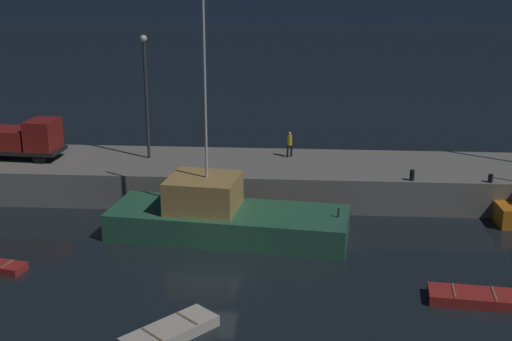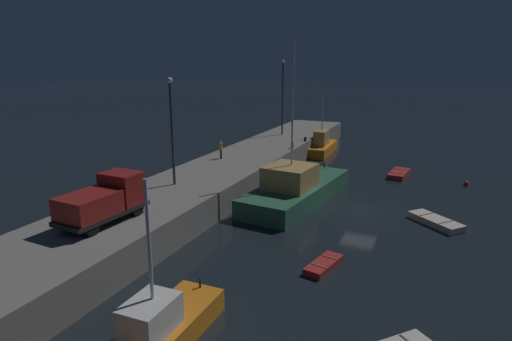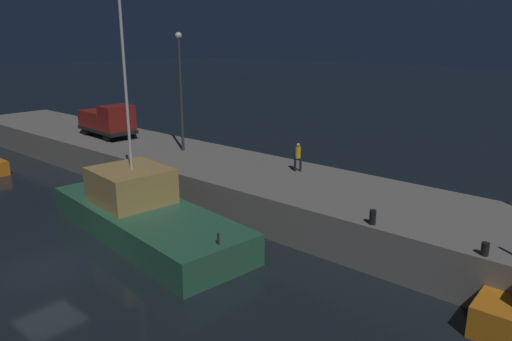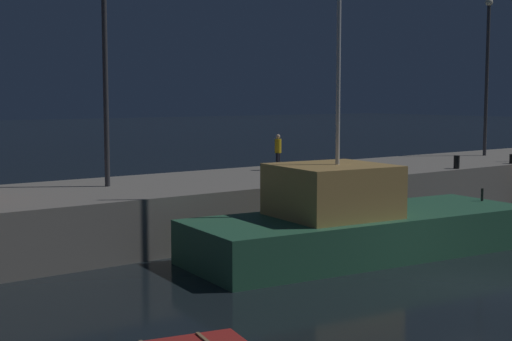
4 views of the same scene
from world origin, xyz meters
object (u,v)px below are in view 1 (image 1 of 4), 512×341
at_px(dockworker, 290,143).
at_px(utility_truck, 22,139).
at_px(bollard_west, 412,175).
at_px(bollard_central, 491,178).
at_px(dinghy_red_small, 170,332).
at_px(fishing_trawler_red, 223,216).
at_px(rowboat_white_mid, 473,297).
at_px(lamp_post_west, 146,88).

bearing_deg(dockworker, utility_truck, -174.76).
bearing_deg(bollard_west, dockworker, 147.45).
bearing_deg(dockworker, bollard_central, -21.70).
bearing_deg(dinghy_red_small, utility_truck, 126.40).
bearing_deg(utility_truck, dockworker, 5.24).
height_order(fishing_trawler_red, dinghy_red_small, fishing_trawler_red).
bearing_deg(bollard_central, dockworker, 158.30).
height_order(rowboat_white_mid, bollard_west, bollard_west).
distance_m(rowboat_white_mid, bollard_central, 11.46).
xyz_separation_m(rowboat_white_mid, utility_truck, (-25.60, 13.83, 3.18)).
xyz_separation_m(lamp_post_west, bollard_west, (16.35, -3.72, -4.30)).
xyz_separation_m(fishing_trawler_red, dockworker, (3.37, 8.57, 1.97)).
distance_m(rowboat_white_mid, bollard_west, 11.08).
xyz_separation_m(rowboat_white_mid, bollard_central, (3.31, 10.76, 2.13)).
bearing_deg(fishing_trawler_red, utility_truck, 153.23).
distance_m(utility_truck, dockworker, 17.29).
height_order(bollard_west, bollard_central, bollard_west).
xyz_separation_m(dinghy_red_small, dockworker, (4.22, 19.21, 2.85)).
bearing_deg(bollard_central, rowboat_white_mid, -107.08).
bearing_deg(fishing_trawler_red, bollard_west, 20.45).
distance_m(dinghy_red_small, dockworker, 19.87).
height_order(dinghy_red_small, bollard_west, bollard_west).
bearing_deg(fishing_trawler_red, lamp_post_west, 126.86).
height_order(rowboat_white_mid, bollard_central, bollard_central).
bearing_deg(dinghy_red_small, bollard_central, 42.44).
bearing_deg(rowboat_white_mid, bollard_west, 96.12).
bearing_deg(utility_truck, bollard_west, -7.07).
bearing_deg(dockworker, rowboat_white_mid, -61.45).
height_order(rowboat_white_mid, dinghy_red_small, rowboat_white_mid).
distance_m(bollard_west, bollard_central, 4.46).
distance_m(utility_truck, bollard_central, 29.09).
relative_size(dockworker, bollard_west, 2.65).
height_order(lamp_post_west, utility_truck, lamp_post_west).
height_order(dockworker, bollard_west, dockworker).
bearing_deg(rowboat_white_mid, bollard_central, 72.92).
xyz_separation_m(dinghy_red_small, lamp_post_west, (-4.90, 18.31, 6.51)).
xyz_separation_m(utility_truck, bollard_central, (28.91, -3.07, -1.05)).
relative_size(fishing_trawler_red, utility_truck, 2.38).
xyz_separation_m(dockworker, bollard_central, (11.69, -4.65, -0.71)).
bearing_deg(fishing_trawler_red, dockworker, 68.54).
height_order(rowboat_white_mid, dockworker, dockworker).
xyz_separation_m(fishing_trawler_red, lamp_post_west, (-5.75, 7.67, 5.63)).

